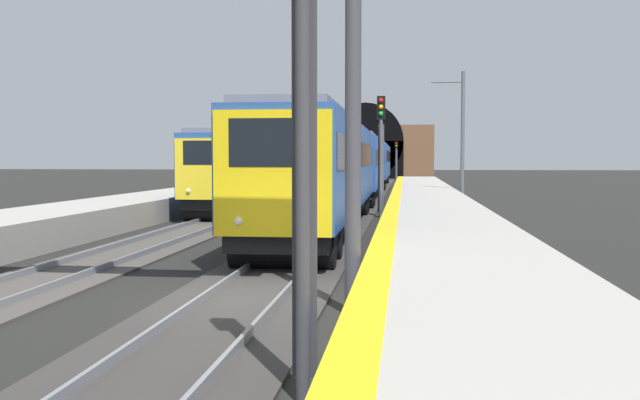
% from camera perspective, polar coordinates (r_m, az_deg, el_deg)
% --- Properties ---
extents(ground_plane, '(320.00, 320.00, 0.00)m').
position_cam_1_polar(ground_plane, '(13.76, -5.96, -8.05)').
color(ground_plane, black).
extents(platform_right, '(112.00, 3.53, 0.99)m').
position_cam_1_polar(platform_right, '(13.38, 11.34, -6.26)').
color(platform_right, '#ADA89E').
rests_on(platform_right, ground_plane).
extents(platform_right_edge_strip, '(112.00, 0.50, 0.01)m').
position_cam_1_polar(platform_right_edge_strip, '(13.27, 4.81, -4.11)').
color(platform_right_edge_strip, yellow).
rests_on(platform_right_edge_strip, platform_right).
extents(track_main_line, '(160.00, 3.13, 0.21)m').
position_cam_1_polar(track_main_line, '(13.75, -5.96, -7.88)').
color(track_main_line, '#383533').
rests_on(track_main_line, ground_plane).
extents(track_adjacent_line, '(160.00, 2.80, 0.21)m').
position_cam_1_polar(track_adjacent_line, '(15.53, -23.76, -6.84)').
color(track_adjacent_line, '#4C4742').
rests_on(track_adjacent_line, ground_plane).
extents(train_main_approaching, '(64.36, 2.93, 4.16)m').
position_cam_1_polar(train_main_approaching, '(48.03, 3.23, 2.91)').
color(train_main_approaching, '#264C99').
rests_on(train_main_approaching, ground_plane).
extents(train_adjacent_platform, '(56.30, 3.19, 4.87)m').
position_cam_1_polar(train_adjacent_platform, '(56.95, -1.11, 2.90)').
color(train_adjacent_platform, '#264C99').
rests_on(train_adjacent_platform, ground_plane).
extents(railway_signal_near, '(0.39, 0.38, 5.85)m').
position_cam_1_polar(railway_signal_near, '(7.88, -1.38, 9.14)').
color(railway_signal_near, '#38383D').
rests_on(railway_signal_near, ground_plane).
extents(railway_signal_mid, '(0.39, 0.38, 5.56)m').
position_cam_1_polar(railway_signal_mid, '(32.99, 4.87, 4.42)').
color(railway_signal_mid, '#4C4C54').
rests_on(railway_signal_mid, ground_plane).
extents(railway_signal_far, '(0.39, 0.38, 4.78)m').
position_cam_1_polar(railway_signal_far, '(89.31, 6.09, 3.37)').
color(railway_signal_far, '#4C4C54').
rests_on(railway_signal_far, ground_plane).
extents(overhead_signal_gantry, '(0.70, 9.30, 6.75)m').
position_cam_1_polar(overhead_signal_gantry, '(13.70, -17.08, 13.57)').
color(overhead_signal_gantry, '#3F3F47').
rests_on(overhead_signal_gantry, ground_plane).
extents(tunnel_portal, '(3.02, 18.48, 10.35)m').
position_cam_1_polar(tunnel_portal, '(98.46, 3.65, 3.86)').
color(tunnel_portal, brown).
rests_on(tunnel_portal, ground_plane).
extents(catenary_mast_near, '(0.22, 1.93, 7.64)m').
position_cam_1_polar(catenary_mast_near, '(41.61, 11.25, 4.92)').
color(catenary_mast_near, '#595B60').
rests_on(catenary_mast_near, ground_plane).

